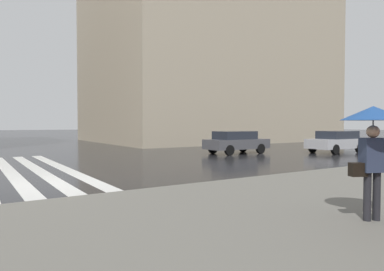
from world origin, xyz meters
name	(u,v)px	position (x,y,z in m)	size (l,w,h in m)	color
ground_plane	(52,184)	(0.00, 0.00, 0.00)	(220.00, 220.00, 0.00)	black
haussmann_block_corner	(208,46)	(21.52, -21.31, 10.81)	(18.05, 24.86, 22.08)	tan
car_silver	(336,141)	(2.50, -17.93, 0.76)	(1.85, 4.10, 1.41)	#B7B7BC
car_dark_grey	(236,142)	(5.50, -12.04, 0.76)	(1.85, 4.10, 1.41)	#4C4C51
pedestrian_with_floral_umbrella	(373,127)	(-8.00, -3.77, 1.80)	(1.10, 1.10, 2.02)	#2D3851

